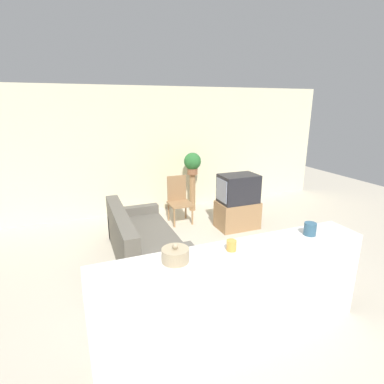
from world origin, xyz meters
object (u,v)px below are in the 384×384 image
at_px(couch, 142,242).
at_px(decorative_bowl, 175,255).
at_px(wooden_chair, 179,198).
at_px(television, 238,188).
at_px(potted_plant, 192,162).

distance_m(couch, decorative_bowl, 2.10).
distance_m(wooden_chair, decorative_bowl, 3.45).
relative_size(couch, television, 2.65).
xyz_separation_m(wooden_chair, decorative_bowl, (-1.15, -3.21, 0.55)).
bearing_deg(wooden_chair, television, -38.02).
distance_m(potted_plant, decorative_bowl, 4.07).
bearing_deg(wooden_chair, decorative_bowl, -109.64).
xyz_separation_m(wooden_chair, potted_plant, (0.51, 0.51, 0.61)).
distance_m(couch, wooden_chair, 1.66).
height_order(couch, decorative_bowl, decorative_bowl).
bearing_deg(decorative_bowl, potted_plant, 66.05).
bearing_deg(couch, television, 14.72).
relative_size(potted_plant, decorative_bowl, 1.93).
height_order(wooden_chair, potted_plant, potted_plant).
bearing_deg(decorative_bowl, couch, 87.23).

